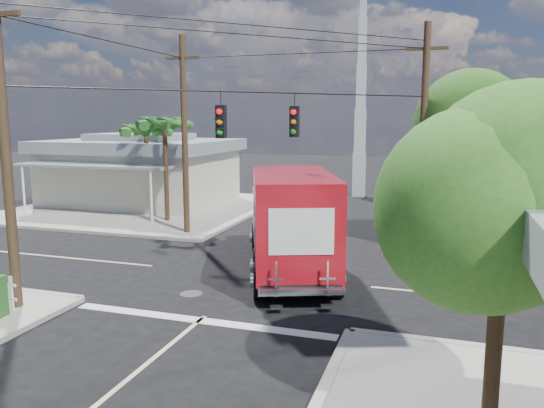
% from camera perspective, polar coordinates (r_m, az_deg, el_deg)
% --- Properties ---
extents(ground, '(120.00, 120.00, 0.00)m').
position_cam_1_polar(ground, '(18.42, -1.94, -7.72)').
color(ground, black).
rests_on(ground, ground).
extents(sidewalk_nw, '(14.12, 14.12, 0.14)m').
position_cam_1_polar(sidewalk_nw, '(32.65, -13.48, -0.39)').
color(sidewalk_nw, '#9F9A90').
rests_on(sidewalk_nw, ground).
extents(road_markings, '(32.00, 32.00, 0.01)m').
position_cam_1_polar(road_markings, '(17.10, -3.63, -9.06)').
color(road_markings, beige).
rests_on(road_markings, ground).
extents(building_nw, '(10.80, 10.20, 4.30)m').
position_cam_1_polar(building_nw, '(34.30, -13.85, 3.67)').
color(building_nw, beige).
rests_on(building_nw, sidewalk_nw).
extents(radio_tower, '(0.80, 0.80, 17.00)m').
position_cam_1_polar(radio_tower, '(36.98, 9.50, 9.50)').
color(radio_tower, silver).
rests_on(radio_tower, ground).
extents(tree_ne_front, '(4.21, 4.14, 6.66)m').
position_cam_1_polar(tree_ne_front, '(23.36, 21.05, 7.13)').
color(tree_ne_front, '#422D1C').
rests_on(tree_ne_front, sidewalk_ne).
extents(tree_ne_back, '(3.77, 3.66, 5.82)m').
position_cam_1_polar(tree_ne_back, '(25.83, 26.52, 5.63)').
color(tree_ne_back, '#422D1C').
rests_on(tree_ne_back, sidewalk_ne).
extents(tree_se, '(3.67, 3.54, 5.62)m').
position_cam_1_polar(tree_se, '(9.47, 23.80, 0.44)').
color(tree_se, '#422D1C').
rests_on(tree_se, sidewalk_se).
extents(palm_nw_front, '(3.01, 3.08, 5.59)m').
position_cam_1_polar(palm_nw_front, '(27.60, -11.49, 8.35)').
color(palm_nw_front, '#422D1C').
rests_on(palm_nw_front, sidewalk_nw).
extents(palm_nw_back, '(3.01, 3.08, 5.19)m').
position_cam_1_polar(palm_nw_back, '(29.91, -13.42, 7.62)').
color(palm_nw_back, '#422D1C').
rests_on(palm_nw_back, sidewalk_nw).
extents(utility_poles, '(12.00, 10.68, 9.00)m').
position_cam_1_polar(utility_poles, '(19.70, -4.78, 7.17)').
color(utility_poles, '#473321').
rests_on(utility_poles, ground).
extents(vending_boxes, '(1.90, 0.50, 1.10)m').
position_cam_1_polar(vending_boxes, '(23.24, 18.79, -2.89)').
color(vending_boxes, red).
rests_on(vending_boxes, sidewalk_ne).
extents(delivery_truck, '(5.13, 8.55, 3.57)m').
position_cam_1_polar(delivery_truck, '(18.49, 2.03, -1.87)').
color(delivery_truck, black).
rests_on(delivery_truck, ground).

